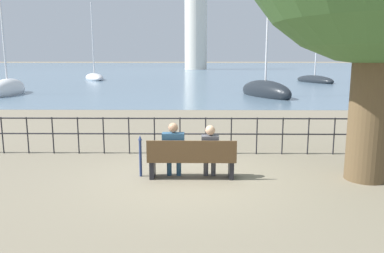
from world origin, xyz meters
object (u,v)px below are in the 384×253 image
at_px(park_bench, 192,159).
at_px(seated_person_left, 173,148).
at_px(sailboat_2, 8,90).
at_px(seated_person_right, 210,149).
at_px(sailboat_0, 94,78).
at_px(harbor_lighthouse, 196,20).
at_px(closed_umbrella, 140,154).
at_px(sailboat_1, 265,91).
at_px(sailboat_3, 315,80).

bearing_deg(park_bench, seated_person_left, 169.61).
height_order(park_bench, sailboat_2, sailboat_2).
bearing_deg(park_bench, seated_person_right, 11.09).
xyz_separation_m(sailboat_0, harbor_lighthouse, (13.38, 55.75, 13.19)).
xyz_separation_m(seated_person_right, closed_umbrella, (-1.58, 0.06, -0.13)).
height_order(park_bench, harbor_lighthouse, harbor_lighthouse).
bearing_deg(sailboat_1, sailboat_3, 41.69).
bearing_deg(seated_person_right, sailboat_0, 108.49).
bearing_deg(seated_person_right, sailboat_1, 76.26).
bearing_deg(harbor_lighthouse, closed_umbrella, -90.55).
distance_m(closed_umbrella, sailboat_1, 20.06).
xyz_separation_m(seated_person_right, sailboat_0, (-14.03, 41.95, -0.37)).
height_order(sailboat_0, sailboat_3, sailboat_3).
bearing_deg(harbor_lighthouse, sailboat_3, -76.89).
distance_m(seated_person_right, harbor_lighthouse, 98.54).
height_order(sailboat_0, sailboat_1, sailboat_0).
bearing_deg(sailboat_3, closed_umbrella, -128.15).
bearing_deg(seated_person_left, sailboat_0, 107.47).
bearing_deg(seated_person_left, harbor_lighthouse, 89.90).
relative_size(closed_umbrella, sailboat_0, 0.09).
height_order(seated_person_left, closed_umbrella, seated_person_left).
bearing_deg(sailboat_2, park_bench, -62.43).
relative_size(park_bench, harbor_lighthouse, 0.07).
relative_size(sailboat_2, sailboat_3, 0.72).
height_order(seated_person_right, sailboat_3, sailboat_3).
distance_m(sailboat_2, harbor_lighthouse, 79.67).
bearing_deg(sailboat_0, sailboat_3, -34.93).
bearing_deg(sailboat_3, sailboat_1, -132.76).
xyz_separation_m(closed_umbrella, sailboat_1, (6.26, 19.06, -0.17)).
xyz_separation_m(sailboat_0, sailboat_3, (27.64, -5.47, -0.00)).
distance_m(closed_umbrella, harbor_lighthouse, 98.50).
distance_m(park_bench, sailboat_1, 19.86).
bearing_deg(closed_umbrella, sailboat_2, 123.11).
bearing_deg(park_bench, closed_umbrella, 173.13).
distance_m(park_bench, sailboat_3, 39.16).
relative_size(seated_person_right, closed_umbrella, 1.26).
relative_size(park_bench, seated_person_right, 1.64).
bearing_deg(sailboat_3, seated_person_left, -127.09).
xyz_separation_m(park_bench, closed_umbrella, (-1.17, 0.14, 0.10)).
height_order(sailboat_1, harbor_lighthouse, harbor_lighthouse).
relative_size(sailboat_0, sailboat_1, 1.32).
bearing_deg(harbor_lighthouse, seated_person_left, -90.10).
distance_m(park_bench, sailboat_0, 44.18).
distance_m(seated_person_right, sailboat_3, 38.94).
height_order(sailboat_1, sailboat_2, sailboat_1).
distance_m(seated_person_left, sailboat_1, 19.90).
relative_size(park_bench, sailboat_0, 0.19).
distance_m(park_bench, harbor_lighthouse, 98.64).
height_order(sailboat_2, sailboat_3, sailboat_3).
height_order(closed_umbrella, harbor_lighthouse, harbor_lighthouse).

